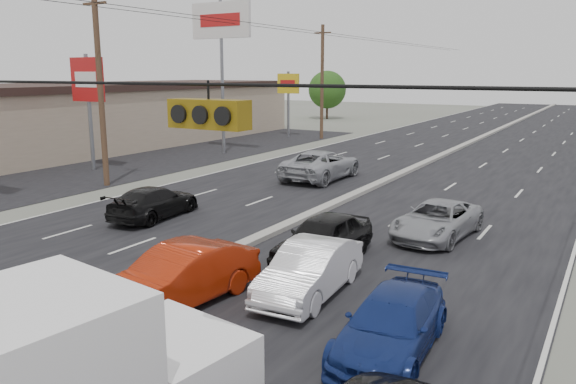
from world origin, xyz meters
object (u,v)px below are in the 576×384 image
at_px(red_sedan, 180,277).
at_px(oncoming_near, 154,203).
at_px(utility_pole_left_c, 322,82).
at_px(queue_car_d, 391,325).
at_px(utility_pole_left_b, 100,89).
at_px(queue_car_b, 310,270).
at_px(queue_car_c, 437,220).
at_px(tree_left_far, 327,90).
at_px(pole_sign_mid, 88,86).
at_px(queue_car_a, 323,239).
at_px(oncoming_far, 321,165).
at_px(pole_sign_billboard, 221,30).
at_px(pole_sign_far, 288,89).

bearing_deg(red_sedan, oncoming_near, 143.81).
relative_size(utility_pole_left_c, queue_car_d, 2.30).
height_order(utility_pole_left_b, queue_car_b, utility_pole_left_b).
bearing_deg(utility_pole_left_b, queue_car_c, -1.92).
relative_size(utility_pole_left_c, queue_car_c, 2.13).
distance_m(tree_left_far, queue_car_d, 61.92).
bearing_deg(tree_left_far, queue_car_b, -63.76).
bearing_deg(queue_car_b, oncoming_near, 153.16).
relative_size(utility_pole_left_b, queue_car_b, 2.31).
bearing_deg(queue_car_b, queue_car_c, 74.76).
xyz_separation_m(utility_pole_left_c, pole_sign_mid, (-4.50, -22.00, 0.01)).
relative_size(utility_pole_left_c, queue_car_a, 2.29).
xyz_separation_m(tree_left_far, red_sedan, (23.40, -55.00, -2.95)).
height_order(utility_pole_left_c, queue_car_d, utility_pole_left_c).
relative_size(oncoming_near, oncoming_far, 0.77).
bearing_deg(oncoming_near, utility_pole_left_c, -82.11).
distance_m(utility_pole_left_c, queue_car_c, 31.55).
bearing_deg(utility_pole_left_c, queue_car_d, -60.61).
bearing_deg(queue_car_c, utility_pole_left_c, 130.32).
bearing_deg(utility_pole_left_c, queue_car_a, -62.68).
relative_size(pole_sign_billboard, red_sedan, 2.37).
height_order(oncoming_near, oncoming_far, oncoming_far).
xyz_separation_m(pole_sign_mid, red_sedan, (18.40, -13.00, -4.35)).
bearing_deg(queue_car_a, red_sedan, -104.50).
bearing_deg(queue_car_b, tree_left_far, 112.21).
height_order(utility_pole_left_c, queue_car_b, utility_pole_left_c).
height_order(pole_sign_billboard, queue_car_d, pole_sign_billboard).
height_order(pole_sign_far, oncoming_far, pole_sign_far).
distance_m(red_sedan, queue_car_c, 10.22).
distance_m(utility_pole_left_c, queue_car_a, 34.05).
height_order(pole_sign_billboard, queue_car_a, pole_sign_billboard).
xyz_separation_m(pole_sign_mid, queue_car_c, (22.40, -3.60, -4.46)).
bearing_deg(queue_car_d, oncoming_far, 117.93).
bearing_deg(pole_sign_billboard, queue_car_b, -48.25).
bearing_deg(queue_car_b, queue_car_d, -36.43).
xyz_separation_m(utility_pole_left_b, pole_sign_billboard, (-2.00, 13.00, 3.76)).
height_order(pole_sign_mid, oncoming_far, pole_sign_mid).
height_order(pole_sign_mid, queue_car_b, pole_sign_mid).
xyz_separation_m(utility_pole_left_c, pole_sign_far, (-3.50, -0.00, -0.70)).
bearing_deg(queue_car_d, red_sedan, -179.73).
distance_m(pole_sign_far, oncoming_far, 21.86).
bearing_deg(pole_sign_billboard, oncoming_far, -26.74).
distance_m(utility_pole_left_c, queue_car_d, 39.99).
relative_size(utility_pole_left_b, oncoming_far, 1.70).
bearing_deg(oncoming_near, queue_car_a, 165.66).
relative_size(utility_pole_left_c, pole_sign_far, 1.67).
distance_m(utility_pole_left_b, tree_left_far, 46.01).
height_order(pole_sign_far, queue_car_a, pole_sign_far).
relative_size(queue_car_b, oncoming_far, 0.74).
xyz_separation_m(pole_sign_mid, oncoming_near, (11.51, -6.73, -4.46)).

